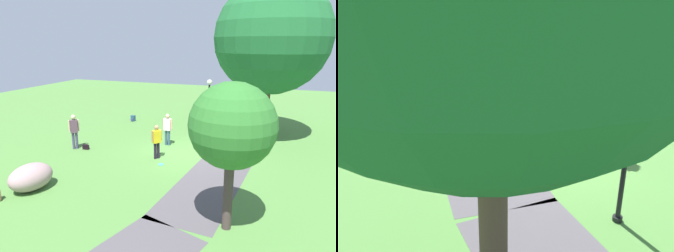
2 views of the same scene
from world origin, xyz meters
TOP-DOWN VIEW (x-y plane):
  - ground_plane at (0.00, 0.00)m, footprint 48.00×48.00m
  - footpath_segment_mid at (1.98, 1.94)m, footprint 8.18×3.00m
  - footpath_segment_far at (9.78, 0.37)m, footprint 8.31×4.55m
  - young_tree_near_path at (5.45, 2.96)m, footprint 2.34×2.34m
  - lamp_post at (-3.15, 0.41)m, footprint 0.28×0.28m
  - lawn_boulder at (5.49, -4.12)m, footprint 1.86×1.52m
  - man_near_boulder at (1.08, -1.00)m, footprint 0.43×0.41m
  - passerby_on_path at (-0.88, -1.20)m, footprint 0.26×0.52m
  - handbag_on_grass at (1.19, -4.81)m, footprint 0.31×0.33m
  - backpack_by_boulder at (6.59, -4.62)m, footprint 0.34×0.34m
  - frisbee_on_grass at (1.71, -0.55)m, footprint 0.22×0.22m

SIDE VIEW (x-z plane):
  - ground_plane at x=0.00m, z-range 0.00..0.00m
  - footpath_segment_mid at x=1.98m, z-range 0.00..0.01m
  - footpath_segment_far at x=9.78m, z-range 0.00..0.01m
  - frisbee_on_grass at x=1.71m, z-range 0.00..0.02m
  - handbag_on_grass at x=1.19m, z-range -0.01..0.29m
  - backpack_by_boulder at x=6.59m, z-range -0.01..0.39m
  - lawn_boulder at x=5.49m, z-range 0.00..0.96m
  - man_near_boulder at x=1.08m, z-range 0.12..1.72m
  - passerby_on_path at x=-0.88m, z-range 0.13..1.80m
  - lamp_post at x=-3.15m, z-range 0.40..3.63m
  - young_tree_near_path at x=5.45m, z-range 0.93..5.17m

